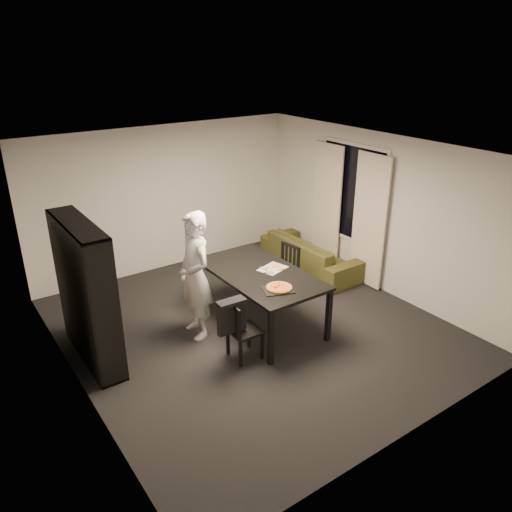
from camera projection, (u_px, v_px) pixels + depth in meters
room at (253, 246)px, 6.87m from camera, size 5.01×5.51×2.61m
window_pane at (352, 193)px, 8.55m from camera, size 0.02×1.40×1.60m
window_frame at (352, 193)px, 8.55m from camera, size 0.03×1.52×1.72m
curtain_left at (369, 221)px, 8.25m from camera, size 0.03×0.70×2.25m
curtain_right at (326, 206)px, 9.03m from camera, size 0.03×0.70×2.25m
bookshelf at (86, 293)px, 6.32m from camera, size 0.35×1.50×1.90m
dining_table at (260, 277)px, 7.21m from camera, size 1.11×2.00×0.83m
chair_left at (239, 327)px, 6.47m from camera, size 0.41×0.41×0.84m
chair_right at (286, 267)px, 8.12m from camera, size 0.46×0.46×0.89m
draped_jacket at (232, 315)px, 6.33m from camera, size 0.39×0.18×0.46m
person at (195, 276)px, 6.87m from camera, size 0.47×0.69×1.84m
baking_tray at (278, 289)px, 6.67m from camera, size 0.48×0.44×0.01m
pepperoni_pizza at (279, 287)px, 6.68m from camera, size 0.35×0.35×0.03m
kitchen_towel at (273, 269)px, 7.29m from camera, size 0.47×0.40×0.01m
pizza_slices at (272, 269)px, 7.26m from camera, size 0.40×0.35×0.01m
sofa at (311, 254)px, 9.16m from camera, size 0.81×2.08×0.61m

